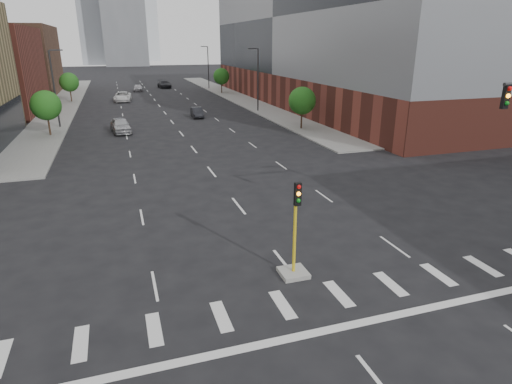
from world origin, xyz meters
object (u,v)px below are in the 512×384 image
median_traffic_signal (294,256)px  car_far_left (123,97)px  car_mid_right (197,112)px  car_distant (138,88)px  car_near_left (121,125)px  car_deep_right (164,84)px

median_traffic_signal → car_far_left: bearing=94.9°
median_traffic_signal → car_mid_right: (3.82, 43.56, -0.30)m
median_traffic_signal → car_distant: median_traffic_signal is taller
car_near_left → car_far_left: bearing=81.8°
car_far_left → car_deep_right: (9.71, 21.66, 0.01)m
median_traffic_signal → car_deep_right: (4.21, 86.10, -0.14)m
car_mid_right → car_near_left: bearing=-140.2°
car_near_left → car_mid_right: (10.33, 7.83, -0.17)m
car_mid_right → car_far_left: 22.86m
car_near_left → median_traffic_signal: bearing=-85.8°
car_far_left → car_near_left: bearing=-86.5°
car_near_left → car_deep_right: car_near_left is taller
car_far_left → car_deep_right: size_ratio=1.04×
car_near_left → car_deep_right: size_ratio=0.87×
car_near_left → car_distant: (4.61, 45.05, -0.11)m
median_traffic_signal → car_distant: 80.80m
median_traffic_signal → car_near_left: bearing=100.3°
car_mid_right → car_deep_right: size_ratio=0.72×
car_near_left → car_deep_right: bearing=71.8°
car_mid_right → car_far_left: size_ratio=0.69×
median_traffic_signal → car_near_left: size_ratio=0.88×
median_traffic_signal → car_far_left: (-5.50, 64.44, -0.15)m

